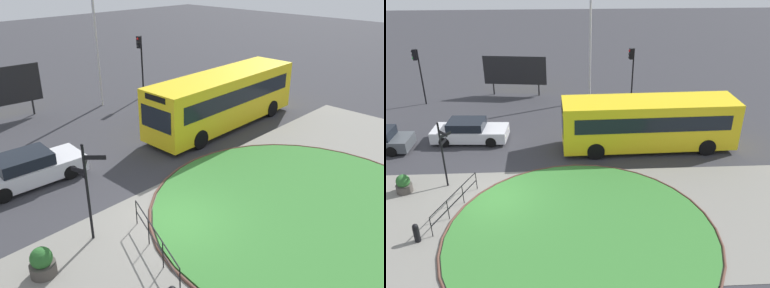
{
  "view_description": "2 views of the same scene",
  "coord_description": "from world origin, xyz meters",
  "views": [
    {
      "loc": [
        -8.06,
        -8.87,
        8.54
      ],
      "look_at": [
        2.34,
        1.44,
        1.9
      ],
      "focal_mm": 37.3,
      "sensor_mm": 36.0,
      "label": 1
    },
    {
      "loc": [
        3.13,
        -16.39,
        11.2
      ],
      "look_at": [
        4.09,
        1.87,
        1.93
      ],
      "focal_mm": 37.68,
      "sensor_mm": 36.0,
      "label": 2
    }
  ],
  "objects": [
    {
      "name": "lamppost_tall",
      "position": [
        5.56,
        13.0,
        4.91
      ],
      "size": [
        0.32,
        0.32,
        9.22
      ],
      "color": "#B7B7BC",
      "rests_on": "ground"
    },
    {
      "name": "traffic_light_near",
      "position": [
        8.62,
        12.58,
        3.04
      ],
      "size": [
        0.48,
        0.32,
        4.17
      ],
      "rotation": [
        0.0,
        0.0,
        3.4
      ],
      "color": "black",
      "rests_on": "ground"
    },
    {
      "name": "sidewalk_paving",
      "position": [
        0.0,
        -1.77,
        0.01
      ],
      "size": [
        32.0,
        8.46,
        0.02
      ],
      "primitive_type": "cube",
      "color": "gray",
      "rests_on": "ground"
    },
    {
      "name": "grass_island",
      "position": [
        3.98,
        -2.9,
        0.05
      ],
      "size": [
        11.46,
        11.46,
        0.1
      ],
      "primitive_type": "cylinder",
      "color": "#387A33",
      "rests_on": "ground"
    },
    {
      "name": "car_far_lane",
      "position": [
        -2.38,
        6.48,
        0.65
      ],
      "size": [
        4.65,
        2.07,
        1.37
      ],
      "rotation": [
        0.0,
        0.0,
        -0.05
      ],
      "color": "silver",
      "rests_on": "ground"
    },
    {
      "name": "grass_kerb_ring",
      "position": [
        3.98,
        -2.9,
        0.06
      ],
      "size": [
        11.77,
        11.77,
        0.11
      ],
      "primitive_type": "torus",
      "color": "brown",
      "rests_on": "ground"
    },
    {
      "name": "railing_grass_edge",
      "position": [
        -1.66,
        -0.9,
        0.65
      ],
      "size": [
        1.29,
        3.6,
        1.0
      ],
      "rotation": [
        0.0,
        0.0,
        4.37
      ],
      "color": "black",
      "rests_on": "ground"
    },
    {
      "name": "signpost_directional",
      "position": [
        -2.55,
        1.34,
        2.07
      ],
      "size": [
        0.71,
        1.15,
        3.54
      ],
      "color": "black",
      "rests_on": "ground"
    },
    {
      "name": "ground",
      "position": [
        0.0,
        0.0,
        0.0
      ],
      "size": [
        120.0,
        120.0,
        0.0
      ],
      "primitive_type": "plane",
      "color": "#333338"
    },
    {
      "name": "planter_near_signpost",
      "position": [
        -4.59,
        0.84,
        0.44
      ],
      "size": [
        0.78,
        0.78,
        0.97
      ],
      "color": "#47423D",
      "rests_on": "ground"
    },
    {
      "name": "bus_yellow",
      "position": [
        8.4,
        5.0,
        1.63
      ],
      "size": [
        10.19,
        2.83,
        3.02
      ],
      "rotation": [
        0.0,
        0.0,
        3.17
      ],
      "color": "yellow",
      "rests_on": "ground"
    }
  ]
}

